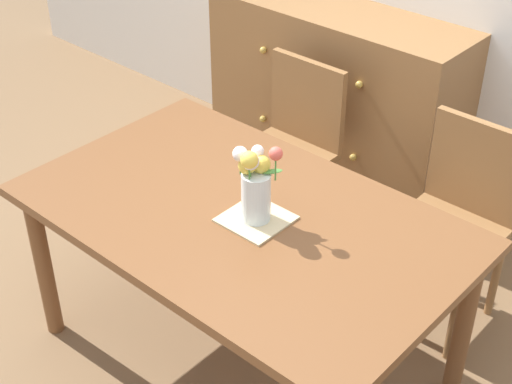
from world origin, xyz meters
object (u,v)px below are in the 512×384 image
chair_left (292,140)px  flower_vase (255,182)px  dresser (334,101)px  chair_right (458,212)px  dining_table (242,231)px

chair_left → flower_vase: bearing=121.4°
chair_left → flower_vase: (0.51, -0.84, 0.39)m
chair_left → dresser: dresser is taller
chair_right → dresser: dresser is taller
chair_right → flower_vase: size_ratio=2.94×
flower_vase → chair_left: bearing=121.4°
dining_table → flower_vase: (0.07, -0.00, 0.25)m
flower_vase → dresser: bearing=115.2°
flower_vase → chair_right: bearing=65.5°
chair_left → dresser: 0.51m
dining_table → flower_vase: size_ratio=5.34×
dining_table → chair_right: size_ratio=1.81×
chair_left → chair_right: (0.89, 0.00, 0.00)m
chair_left → dining_table: bearing=118.1°
dining_table → dresser: bearing=112.8°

